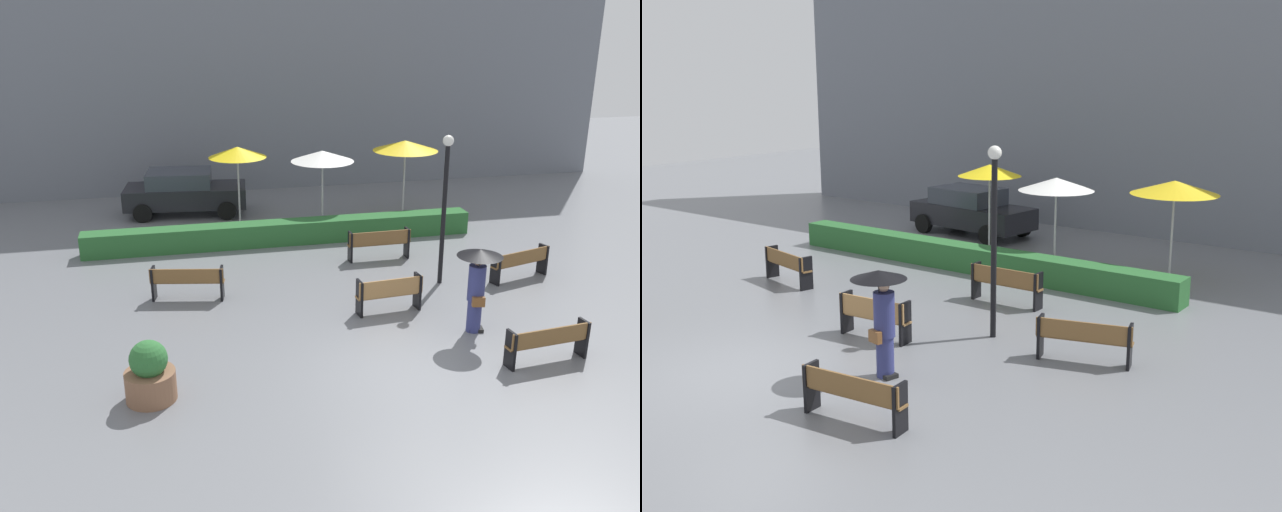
% 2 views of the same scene
% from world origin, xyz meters
% --- Properties ---
extents(ground_plane, '(60.00, 60.00, 0.00)m').
position_xyz_m(ground_plane, '(0.00, 0.00, 0.00)').
color(ground_plane, slate).
extents(bench_mid_center, '(1.64, 0.49, 0.88)m').
position_xyz_m(bench_mid_center, '(0.66, 2.72, 0.51)').
color(bench_mid_center, '#9E7242').
rests_on(bench_mid_center, ground).
extents(bench_far_left, '(1.85, 0.71, 0.85)m').
position_xyz_m(bench_far_left, '(-4.01, 4.56, 0.52)').
color(bench_far_left, brown).
rests_on(bench_far_left, ground).
extents(bench_far_right, '(1.82, 0.80, 0.83)m').
position_xyz_m(bench_far_right, '(4.77, 4.00, 0.50)').
color(bench_far_right, brown).
rests_on(bench_far_right, ground).
extents(bench_near_right, '(1.87, 0.52, 0.81)m').
position_xyz_m(bench_near_right, '(3.05, -0.39, 0.49)').
color(bench_near_right, brown).
rests_on(bench_near_right, ground).
extents(bench_back_row, '(1.84, 0.37, 0.88)m').
position_xyz_m(bench_back_row, '(1.53, 6.32, 0.53)').
color(bench_back_row, brown).
rests_on(bench_back_row, ground).
extents(pedestrian_with_umbrella, '(1.00, 1.00, 1.99)m').
position_xyz_m(pedestrian_with_umbrella, '(2.19, 1.28, 1.31)').
color(pedestrian_with_umbrella, navy).
rests_on(pedestrian_with_umbrella, ground).
extents(lamp_post, '(0.28, 0.28, 3.94)m').
position_xyz_m(lamp_post, '(2.58, 4.24, 2.41)').
color(lamp_post, black).
rests_on(lamp_post, ground).
extents(patio_umbrella_yellow, '(1.92, 1.92, 2.62)m').
position_xyz_m(patio_umbrella_yellow, '(-2.00, 10.86, 2.44)').
color(patio_umbrella_yellow, silver).
rests_on(patio_umbrella_yellow, ground).
extents(patio_umbrella_white, '(2.09, 2.09, 2.52)m').
position_xyz_m(patio_umbrella_white, '(0.71, 10.10, 2.34)').
color(patio_umbrella_white, silver).
rests_on(patio_umbrella_white, ground).
extents(patio_umbrella_yellow_far, '(2.27, 2.27, 2.62)m').
position_xyz_m(patio_umbrella_yellow_far, '(3.81, 10.75, 2.44)').
color(patio_umbrella_yellow_far, silver).
rests_on(patio_umbrella_yellow_far, ground).
extents(hedge_strip, '(12.02, 0.70, 0.71)m').
position_xyz_m(hedge_strip, '(-0.93, 8.40, 0.35)').
color(hedge_strip, '#28602D').
rests_on(hedge_strip, ground).
extents(building_facade, '(28.00, 1.20, 10.04)m').
position_xyz_m(building_facade, '(0.00, 16.00, 5.02)').
color(building_facade, slate).
rests_on(building_facade, ground).
extents(parked_car, '(4.36, 2.33, 1.57)m').
position_xyz_m(parked_car, '(-3.77, 12.40, 0.82)').
color(parked_car, black).
rests_on(parked_car, ground).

